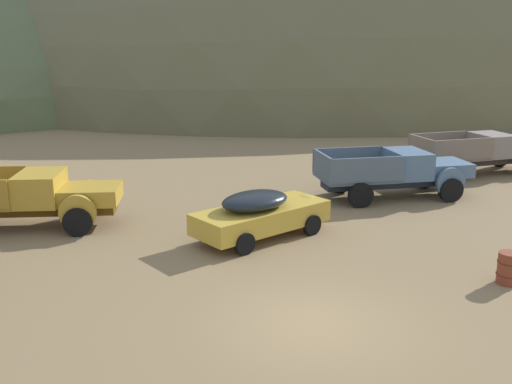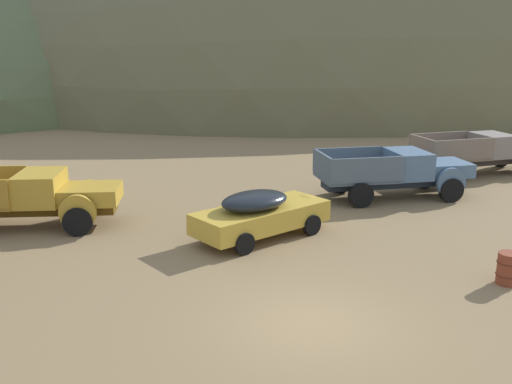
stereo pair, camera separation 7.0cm
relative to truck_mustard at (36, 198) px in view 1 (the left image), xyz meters
The scene contains 8 objects.
ground_plane 11.31m from the truck_mustard, 61.82° to the right, with size 300.00×300.00×0.00m, color olive.
hill_center 59.97m from the truck_mustard, 52.54° to the left, with size 88.62×77.64×44.57m, color brown.
hill_far_left 95.91m from the truck_mustard, 43.44° to the left, with size 98.23×79.54×52.63m, color #424C2D.
truck_mustard is the anchor object (origin of this frame).
car_faded_yellow 7.79m from the truck_mustard, 30.18° to the right, with size 5.10×3.06×1.57m.
truck_chalk_blue 13.94m from the truck_mustard, ahead, with size 6.41×3.37×1.91m.
truck_primer_gray 20.15m from the truck_mustard, ahead, with size 6.69×2.79×1.91m.
oil_drum_by_truck 14.89m from the truck_mustard, 41.54° to the right, with size 0.62×0.62×0.85m.
Camera 1 is at (-5.88, -10.81, 6.30)m, focal length 41.68 mm.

